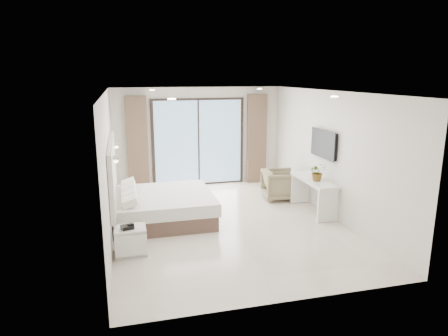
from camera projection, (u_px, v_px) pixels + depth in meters
The scene contains 8 objects.
ground at pixel (227, 222), 8.36m from camera, with size 6.20×6.20×0.00m, color beige.
room_shell at pixel (209, 142), 8.71m from camera, with size 4.62×6.22×2.72m.
bed at pixel (162, 207), 8.43m from camera, with size 2.05×1.95×0.71m.
nightstand at pixel (131, 241), 6.84m from camera, with size 0.53×0.43×0.48m.
phone at pixel (127, 227), 6.71m from camera, with size 0.20×0.16×0.07m, color black.
console_desk at pixel (313, 188), 8.89m from camera, with size 0.46×1.49×0.77m.
plant at pixel (318, 174), 8.65m from camera, with size 0.36×0.40×0.31m, color #33662D.
armchair at pixel (280, 183), 9.88m from camera, with size 0.78×0.73×0.80m, color #7D7251.
Camera 1 is at (-2.01, -7.62, 3.02)m, focal length 32.00 mm.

